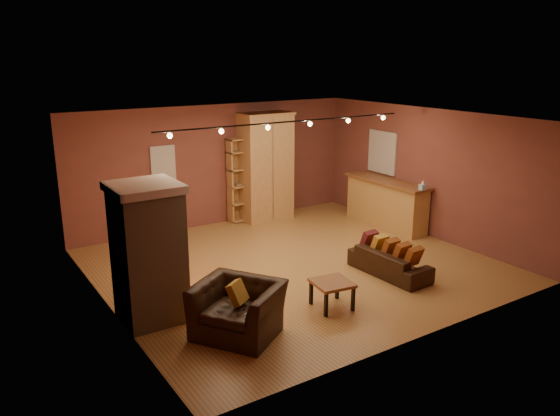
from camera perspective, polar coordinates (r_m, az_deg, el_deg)
floor at (r=10.51m, az=1.53°, el=-5.99°), size 7.00×7.00×0.00m
ceiling at (r=9.82m, az=1.65°, el=9.36°), size 7.00×7.00×0.00m
back_wall at (r=12.82m, az=-6.68°, el=4.45°), size 7.00×0.02×2.80m
left_wall at (r=8.66m, az=-17.88°, el=-1.79°), size 0.02×6.50×2.80m
right_wall at (r=12.35m, az=15.13°, el=3.57°), size 0.02×6.50×2.80m
fireplace at (r=8.34m, az=-13.53°, el=-4.58°), size 1.01×0.98×2.12m
back_window at (r=12.26m, az=-12.12°, el=4.40°), size 0.56×0.04×0.86m
bookcase at (r=13.10m, az=-3.88°, el=3.08°), size 0.82×0.32×2.01m
armoire at (r=13.10m, az=-1.50°, el=4.34°), size 1.27×0.72×2.59m
bar_counter at (r=12.94m, az=11.03°, el=0.55°), size 0.62×2.31×1.11m
tissue_box at (r=12.00m, az=14.68°, el=2.26°), size 0.15×0.15×0.23m
right_window at (r=13.24m, az=10.63°, el=5.75°), size 0.05×0.90×1.00m
loveseat at (r=10.17m, az=11.39°, el=-5.04°), size 0.53×1.62×0.70m
armchair at (r=7.90m, az=-4.45°, el=-9.65°), size 1.29×1.40×1.03m
coffee_table at (r=8.75m, az=5.47°, el=-8.05°), size 0.66×0.66×0.44m
track_rail at (r=10.00m, az=0.99°, el=8.82°), size 5.20×0.09×0.13m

